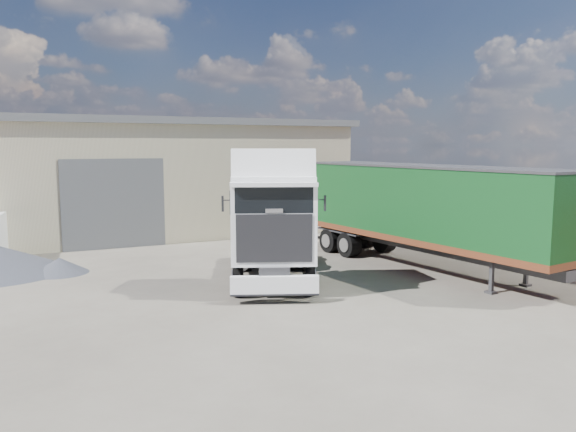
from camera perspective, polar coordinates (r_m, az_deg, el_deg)
name	(u,v)px	position (r m, az deg, el deg)	size (l,w,h in m)	color
ground	(254,306)	(14.73, -3.50, -9.09)	(120.00, 120.00, 0.00)	black
warehouse	(5,177)	(29.18, -26.80, 3.55)	(30.60, 12.60, 5.42)	beige
brick_boundary_wall	(446,211)	(25.57, 15.78, 0.46)	(0.35, 26.00, 2.50)	#974126
tractor_unit	(272,229)	(16.41, -1.59, -1.31)	(4.34, 6.32, 4.04)	black
box_trailer	(424,206)	(19.26, 13.63, 1.01)	(3.49, 10.65, 3.48)	#2D2D30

